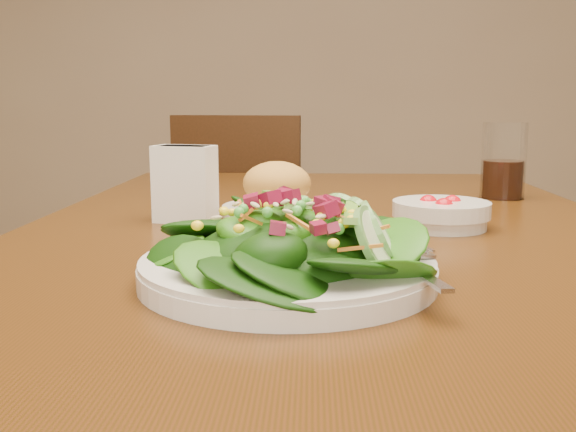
% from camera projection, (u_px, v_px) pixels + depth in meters
% --- Properties ---
extents(dining_table, '(0.90, 1.40, 0.75)m').
position_uv_depth(dining_table, '(329.00, 293.00, 0.95)').
color(dining_table, '#43210C').
rests_on(dining_table, ground_plane).
extents(chair_far, '(0.45, 0.46, 0.89)m').
position_uv_depth(chair_far, '(245.00, 244.00, 2.09)').
color(chair_far, black).
rests_on(chair_far, ground_plane).
extents(salad_plate, '(0.30, 0.30, 0.09)m').
position_uv_depth(salad_plate, '(297.00, 251.00, 0.64)').
color(salad_plate, silver).
rests_on(salad_plate, dining_table).
extents(bread_plate, '(0.17, 0.17, 0.09)m').
position_uv_depth(bread_plate, '(277.00, 194.00, 1.01)').
color(bread_plate, silver).
rests_on(bread_plate, dining_table).
extents(tomato_bowl, '(0.14, 0.14, 0.05)m').
position_uv_depth(tomato_bowl, '(441.00, 214.00, 0.92)').
color(tomato_bowl, silver).
rests_on(tomato_bowl, dining_table).
extents(drinking_glass, '(0.08, 0.08, 0.14)m').
position_uv_depth(drinking_glass, '(503.00, 166.00, 1.20)').
color(drinking_glass, silver).
rests_on(drinking_glass, dining_table).
extents(napkin_holder, '(0.10, 0.07, 0.12)m').
position_uv_depth(napkin_holder, '(185.00, 182.00, 0.96)').
color(napkin_holder, white).
rests_on(napkin_holder, dining_table).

